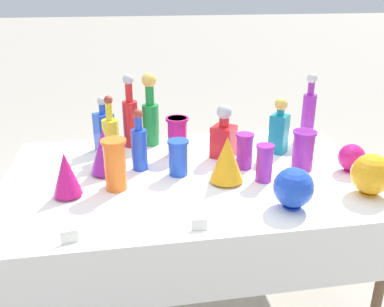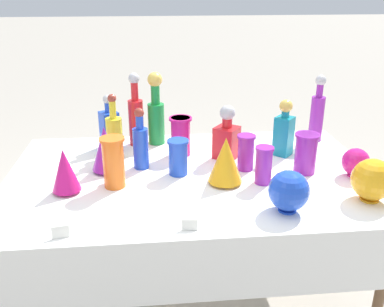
{
  "view_description": "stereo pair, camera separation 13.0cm",
  "coord_description": "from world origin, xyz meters",
  "px_view_note": "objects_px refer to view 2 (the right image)",
  "views": [
    {
      "loc": [
        -0.31,
        -1.79,
        1.59
      ],
      "look_at": [
        0.0,
        0.0,
        0.86
      ],
      "focal_mm": 40.0,
      "sensor_mm": 36.0,
      "label": 1
    },
    {
      "loc": [
        -0.18,
        -1.8,
        1.59
      ],
      "look_at": [
        0.0,
        0.0,
        0.86
      ],
      "focal_mm": 40.0,
      "sensor_mm": 36.0,
      "label": 2
    }
  ],
  "objects_px": {
    "slender_vase_2": "(181,135)",
    "fluted_vase_0": "(65,170)",
    "round_bowl_2": "(289,191)",
    "fluted_vase_2": "(226,160)",
    "tall_bottle_1": "(136,116)",
    "tall_bottle_2": "(141,144)",
    "square_decanter_0": "(110,127)",
    "square_decanter_2": "(284,130)",
    "slender_vase_0": "(113,161)",
    "cardboard_box_behind_left": "(192,182)",
    "tall_bottle_0": "(114,135)",
    "slender_vase_3": "(246,151)",
    "slender_vase_5": "(178,156)",
    "slender_vase_1": "(306,152)",
    "cardboard_box_behind_right": "(128,193)",
    "round_bowl_0": "(356,162)",
    "fluted_vase_1": "(105,149)",
    "tall_bottle_3": "(156,113)",
    "slender_vase_4": "(264,164)",
    "round_bowl_1": "(373,180)"
  },
  "relations": [
    {
      "from": "tall_bottle_0",
      "to": "tall_bottle_1",
      "type": "distance_m",
      "value": 0.22
    },
    {
      "from": "square_decanter_0",
      "to": "slender_vase_1",
      "type": "height_order",
      "value": "square_decanter_0"
    },
    {
      "from": "square_decanter_2",
      "to": "cardboard_box_behind_left",
      "type": "height_order",
      "value": "square_decanter_2"
    },
    {
      "from": "slender_vase_2",
      "to": "slender_vase_4",
      "type": "height_order",
      "value": "slender_vase_2"
    },
    {
      "from": "fluted_vase_2",
      "to": "round_bowl_0",
      "type": "xyz_separation_m",
      "value": [
        0.6,
        0.02,
        -0.04
      ]
    },
    {
      "from": "square_decanter_0",
      "to": "slender_vase_3",
      "type": "xyz_separation_m",
      "value": [
        0.66,
        -0.36,
        -0.02
      ]
    },
    {
      "from": "slender_vase_2",
      "to": "round_bowl_2",
      "type": "relative_size",
      "value": 1.2
    },
    {
      "from": "tall_bottle_2",
      "to": "square_decanter_0",
      "type": "relative_size",
      "value": 1.02
    },
    {
      "from": "slender_vase_2",
      "to": "fluted_vase_0",
      "type": "bearing_deg",
      "value": -143.92
    },
    {
      "from": "slender_vase_4",
      "to": "cardboard_box_behind_left",
      "type": "relative_size",
      "value": 0.39
    },
    {
      "from": "slender_vase_5",
      "to": "cardboard_box_behind_right",
      "type": "distance_m",
      "value": 1.27
    },
    {
      "from": "tall_bottle_3",
      "to": "square_decanter_0",
      "type": "distance_m",
      "value": 0.26
    },
    {
      "from": "tall_bottle_3",
      "to": "slender_vase_4",
      "type": "bearing_deg",
      "value": -50.42
    },
    {
      "from": "fluted_vase_2",
      "to": "cardboard_box_behind_left",
      "type": "height_order",
      "value": "fluted_vase_2"
    },
    {
      "from": "slender_vase_2",
      "to": "round_bowl_1",
      "type": "bearing_deg",
      "value": -37.76
    },
    {
      "from": "round_bowl_2",
      "to": "cardboard_box_behind_left",
      "type": "xyz_separation_m",
      "value": [
        -0.22,
        1.54,
        -0.7
      ]
    },
    {
      "from": "square_decanter_2",
      "to": "fluted_vase_0",
      "type": "bearing_deg",
      "value": -162.67
    },
    {
      "from": "tall_bottle_1",
      "to": "fluted_vase_1",
      "type": "xyz_separation_m",
      "value": [
        -0.13,
        -0.35,
        -0.05
      ]
    },
    {
      "from": "slender_vase_0",
      "to": "cardboard_box_behind_left",
      "type": "relative_size",
      "value": 0.51
    },
    {
      "from": "tall_bottle_3",
      "to": "fluted_vase_1",
      "type": "distance_m",
      "value": 0.43
    },
    {
      "from": "tall_bottle_3",
      "to": "square_decanter_0",
      "type": "relative_size",
      "value": 1.36
    },
    {
      "from": "tall_bottle_3",
      "to": "slender_vase_1",
      "type": "bearing_deg",
      "value": -34.13
    },
    {
      "from": "tall_bottle_2",
      "to": "round_bowl_0",
      "type": "xyz_separation_m",
      "value": [
        0.97,
        -0.19,
        -0.05
      ]
    },
    {
      "from": "slender_vase_4",
      "to": "round_bowl_1",
      "type": "relative_size",
      "value": 0.96
    },
    {
      "from": "tall_bottle_3",
      "to": "tall_bottle_0",
      "type": "bearing_deg",
      "value": -137.45
    },
    {
      "from": "square_decanter_0",
      "to": "cardboard_box_behind_right",
      "type": "xyz_separation_m",
      "value": [
        0.03,
        0.64,
        -0.72
      ]
    },
    {
      "from": "fluted_vase_0",
      "to": "tall_bottle_2",
      "type": "bearing_deg",
      "value": 36.31
    },
    {
      "from": "slender_vase_3",
      "to": "slender_vase_5",
      "type": "relative_size",
      "value": 1.02
    },
    {
      "from": "fluted_vase_0",
      "to": "slender_vase_0",
      "type": "bearing_deg",
      "value": 10.62
    },
    {
      "from": "cardboard_box_behind_left",
      "to": "cardboard_box_behind_right",
      "type": "height_order",
      "value": "cardboard_box_behind_right"
    },
    {
      "from": "square_decanter_0",
      "to": "tall_bottle_2",
      "type": "bearing_deg",
      "value": -59.65
    },
    {
      "from": "tall_bottle_1",
      "to": "slender_vase_4",
      "type": "relative_size",
      "value": 2.31
    },
    {
      "from": "round_bowl_2",
      "to": "fluted_vase_0",
      "type": "bearing_deg",
      "value": 164.35
    },
    {
      "from": "tall_bottle_0",
      "to": "square_decanter_2",
      "type": "height_order",
      "value": "tall_bottle_0"
    },
    {
      "from": "tall_bottle_3",
      "to": "slender_vase_0",
      "type": "height_order",
      "value": "tall_bottle_3"
    },
    {
      "from": "fluted_vase_2",
      "to": "tall_bottle_1",
      "type": "bearing_deg",
      "value": 126.91
    },
    {
      "from": "tall_bottle_3",
      "to": "slender_vase_4",
      "type": "xyz_separation_m",
      "value": [
        0.46,
        -0.55,
        -0.08
      ]
    },
    {
      "from": "slender_vase_0",
      "to": "tall_bottle_2",
      "type": "bearing_deg",
      "value": 59.49
    },
    {
      "from": "slender_vase_5",
      "to": "round_bowl_2",
      "type": "distance_m",
      "value": 0.55
    },
    {
      "from": "round_bowl_0",
      "to": "tall_bottle_2",
      "type": "bearing_deg",
      "value": 168.75
    },
    {
      "from": "tall_bottle_0",
      "to": "round_bowl_0",
      "type": "relative_size",
      "value": 2.48
    },
    {
      "from": "square_decanter_2",
      "to": "slender_vase_5",
      "type": "height_order",
      "value": "square_decanter_2"
    },
    {
      "from": "tall_bottle_3",
      "to": "slender_vase_5",
      "type": "relative_size",
      "value": 2.35
    },
    {
      "from": "tall_bottle_0",
      "to": "round_bowl_2",
      "type": "bearing_deg",
      "value": -41.09
    },
    {
      "from": "square_decanter_0",
      "to": "cardboard_box_behind_left",
      "type": "height_order",
      "value": "square_decanter_0"
    },
    {
      "from": "tall_bottle_0",
      "to": "fluted_vase_0",
      "type": "distance_m",
      "value": 0.41
    },
    {
      "from": "tall_bottle_3",
      "to": "cardboard_box_behind_left",
      "type": "height_order",
      "value": "tall_bottle_3"
    },
    {
      "from": "slender_vase_0",
      "to": "cardboard_box_behind_right",
      "type": "relative_size",
      "value": 0.38
    },
    {
      "from": "slender_vase_5",
      "to": "round_bowl_2",
      "type": "xyz_separation_m",
      "value": [
        0.4,
        -0.38,
        -0.0
      ]
    },
    {
      "from": "tall_bottle_2",
      "to": "round_bowl_2",
      "type": "relative_size",
      "value": 1.77
    }
  ]
}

